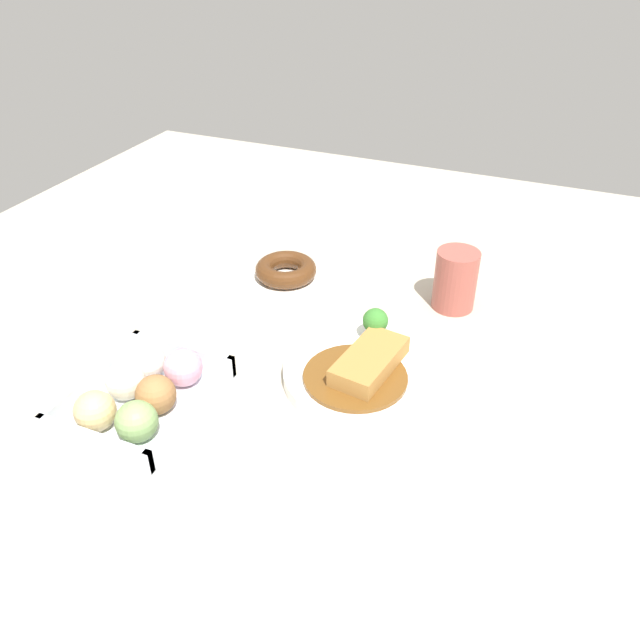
% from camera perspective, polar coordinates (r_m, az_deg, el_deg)
% --- Properties ---
extents(ground_plane, '(1.60, 1.60, 0.00)m').
position_cam_1_polar(ground_plane, '(0.87, 0.52, -4.16)').
color(ground_plane, '#B2A893').
extents(curry_plate, '(0.23, 0.23, 0.07)m').
position_cam_1_polar(curry_plate, '(0.84, 4.51, -4.46)').
color(curry_plate, white).
rests_on(curry_plate, ground_plane).
extents(donut_box, '(0.19, 0.15, 0.06)m').
position_cam_1_polar(donut_box, '(0.81, -15.61, -6.45)').
color(donut_box, silver).
rests_on(donut_box, ground_plane).
extents(chocolate_ring_donut, '(0.13, 0.13, 0.03)m').
position_cam_1_polar(chocolate_ring_donut, '(1.07, -3.07, 4.46)').
color(chocolate_ring_donut, white).
rests_on(chocolate_ring_donut, ground_plane).
extents(coffee_mug, '(0.07, 0.07, 0.09)m').
position_cam_1_polar(coffee_mug, '(0.99, 12.03, 3.54)').
color(coffee_mug, '#9E4C42').
rests_on(coffee_mug, ground_plane).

